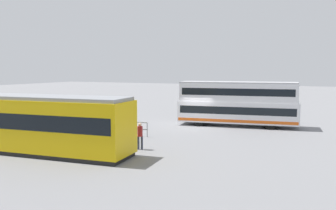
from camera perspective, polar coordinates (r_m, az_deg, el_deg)
ground_plane at (r=30.99m, az=4.11°, el=-3.57°), size 160.00×160.00×0.00m
double_decker_bus at (r=32.16m, az=10.85°, el=0.23°), size 10.46×4.02×3.86m
tram_yellow at (r=23.05m, az=-20.20°, el=-2.68°), size 12.37×3.83×3.43m
pedestrian_near_railing at (r=29.19m, az=-7.53°, el=-2.33°), size 0.44×0.44×1.63m
pedestrian_crossing at (r=22.63m, az=-4.41°, el=-4.57°), size 0.41×0.41×1.68m
pedestrian_railing at (r=28.29m, az=-10.83°, el=-3.03°), size 7.87×1.24×1.08m
info_sign at (r=32.27m, az=-18.48°, el=-0.67°), size 0.90×0.22×2.31m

